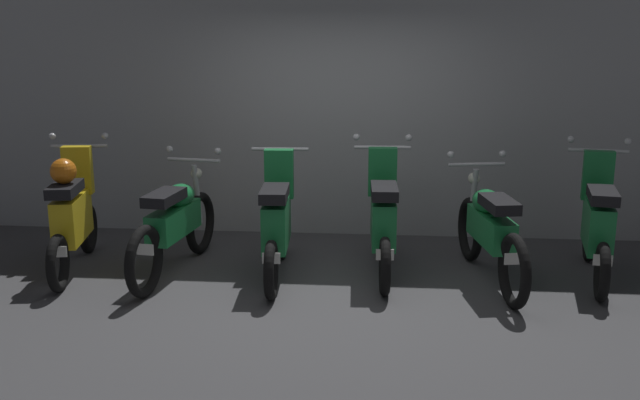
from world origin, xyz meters
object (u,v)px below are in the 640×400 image
motorbike_slot_2 (277,223)px  motorbike_slot_5 (597,224)px  motorbike_slot_4 (490,230)px  motorbike_slot_1 (175,223)px  motorbike_slot_0 (72,214)px  motorbike_slot_3 (383,219)px

motorbike_slot_2 → motorbike_slot_5: (3.00, 0.19, 0.00)m
motorbike_slot_4 → motorbike_slot_1: bearing=-179.8°
motorbike_slot_2 → motorbike_slot_5: bearing=3.5°
motorbike_slot_2 → motorbike_slot_0: bearing=180.0°
motorbike_slot_0 → motorbike_slot_1: 1.01m
motorbike_slot_0 → motorbike_slot_2: (2.00, -0.00, -0.04)m
motorbike_slot_0 → motorbike_slot_2: size_ratio=0.99×
motorbike_slot_1 → motorbike_slot_3: bearing=4.8°
motorbike_slot_0 → motorbike_slot_3: bearing=3.6°
motorbike_slot_1 → motorbike_slot_2: (0.99, -0.02, 0.03)m
motorbike_slot_3 → motorbike_slot_0: bearing=-176.4°
motorbike_slot_2 → motorbike_slot_3: motorbike_slot_3 is taller
motorbike_slot_4 → motorbike_slot_5: motorbike_slot_5 is taller
motorbike_slot_5 → motorbike_slot_3: bearing=179.9°
motorbike_slot_0 → motorbike_slot_5: 5.01m
motorbike_slot_3 → motorbike_slot_4: size_ratio=0.87×
motorbike_slot_2 → motorbike_slot_5: motorbike_slot_5 is taller
motorbike_slot_1 → motorbike_slot_0: bearing=-178.8°
motorbike_slot_3 → motorbike_slot_5: same height
motorbike_slot_0 → motorbike_slot_2: 2.00m
motorbike_slot_0 → motorbike_slot_1: motorbike_slot_0 is taller
motorbike_slot_1 → motorbike_slot_2: motorbike_slot_2 is taller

